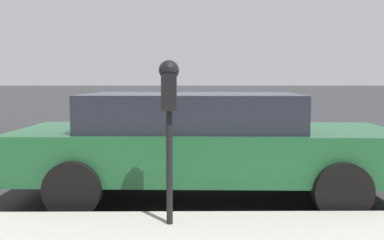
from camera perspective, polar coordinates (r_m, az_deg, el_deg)
ground_plane at (r=6.95m, az=0.43°, el=-7.50°), size 220.00×220.00×0.00m
parking_meter at (r=4.19m, az=-2.92°, el=2.64°), size 0.21×0.19×1.56m
car_green at (r=5.76m, az=1.30°, el=-2.77°), size 2.13×4.79×1.34m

